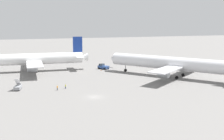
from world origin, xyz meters
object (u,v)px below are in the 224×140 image
Objects in this scene: airliner_being_pushed at (173,64)px; gse_stair_truck_yellow at (18,87)px; pushback_tug at (103,67)px; traffic_cone_wingtip_port at (101,70)px; ground_crew_marshaller_foreground at (65,86)px; airliner_at_gate_left at (29,59)px; ground_crew_wing_walker_right at (57,88)px.

airliner_being_pushed is 60.62m from gse_stair_truck_yellow.
pushback_tug reaches higher than traffic_cone_wingtip_port.
pushback_tug is at bearing 54.82° from ground_crew_marshaller_foreground.
airliner_at_gate_left reaches higher than traffic_cone_wingtip_port.
airliner_being_pushed reaches higher than ground_crew_marshaller_foreground.
pushback_tug is 1.59× the size of gse_stair_truck_yellow.
ground_crew_marshaller_foreground is 0.91× the size of ground_crew_wing_walker_right.
traffic_cone_wingtip_port is (31.14, -8.44, -5.28)m from airliner_at_gate_left.
traffic_cone_wingtip_port is at bearing 35.71° from gse_stair_truck_yellow.
ground_crew_wing_walker_right is at bearing -127.16° from pushback_tug.
pushback_tug is at bearing 125.90° from airliner_being_pushed.
airliner_at_gate_left is at bearing 148.78° from airliner_being_pushed.
traffic_cone_wingtip_port is (-2.36, -4.13, -0.90)m from pushback_tug.
airliner_at_gate_left is 36.18m from gse_stair_truck_yellow.
airliner_at_gate_left is 41.32m from ground_crew_wing_walker_right.
ground_crew_wing_walker_right is at bearing -153.04° from ground_crew_marshaller_foreground.
pushback_tug is 4.98× the size of ground_crew_marshaller_foreground.
gse_stair_truck_yellow is 3.14× the size of ground_crew_marshaller_foreground.
airliner_at_gate_left is at bearing 79.93° from gse_stair_truck_yellow.
gse_stair_truck_yellow reaches higher than ground_crew_wing_walker_right.
airliner_being_pushed is 6.65× the size of pushback_tug.
gse_stair_truck_yellow is at bearing 156.68° from ground_crew_wing_walker_right.
gse_stair_truck_yellow is 2.86× the size of ground_crew_wing_walker_right.
ground_crew_marshaller_foreground is (-45.15, -6.30, -4.70)m from airliner_being_pushed.
pushback_tug is at bearing 60.24° from traffic_cone_wingtip_port.
pushback_tug is 42.57m from ground_crew_marshaller_foreground.
pushback_tug is 4.54× the size of ground_crew_wing_walker_right.
ground_crew_marshaller_foreground is 3.36m from ground_crew_wing_walker_right.
airliner_at_gate_left is at bearing 164.83° from traffic_cone_wingtip_port.
ground_crew_wing_walker_right is at bearing -128.02° from traffic_cone_wingtip_port.
airliner_at_gate_left is 63.29m from airliner_being_pushed.
airliner_being_pushed is 49.00m from ground_crew_wing_walker_right.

